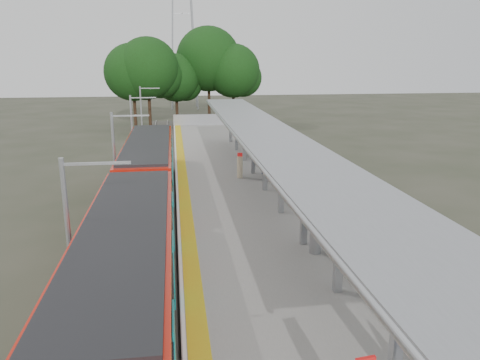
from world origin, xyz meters
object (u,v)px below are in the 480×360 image
Objects in this scene: train at (142,203)px; bench_far at (250,150)px; info_pillar_far at (240,167)px; bench_mid at (266,169)px; litter_bin at (315,241)px.

bench_far is at bearing 63.34° from train.
info_pillar_far is (5.49, 7.90, -0.37)m from train.
train is at bearing -112.48° from bench_mid.
bench_far is at bearing 90.76° from info_pillar_far.
bench_mid is 11.50m from litter_bin.
litter_bin is at bearing -68.85° from info_pillar_far.
train is 16.54× the size of bench_mid.
bench_far is at bearing 88.73° from litter_bin.
train is at bearing -109.51° from info_pillar_far.
train is 9.63m from info_pillar_far.
bench_mid is at bearing 1.57° from info_pillar_far.
train is 17.48× the size of info_pillar_far.
info_pillar_far is at bearing -172.87° from bench_mid.
bench_mid is 6.65m from bench_far.
info_pillar_far is 1.67× the size of litter_bin.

